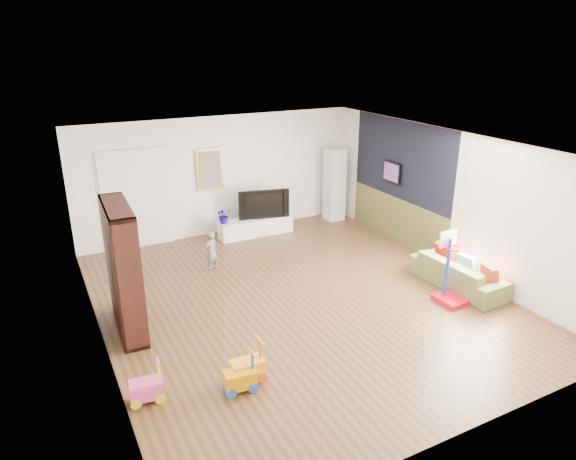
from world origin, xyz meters
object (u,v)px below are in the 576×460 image
bookshelf (123,270)px  sofa (458,273)px  basketball_hoop (454,269)px  media_console (256,226)px

bookshelf → sofa: bookshelf is taller
sofa → basketball_hoop: (-0.54, -0.39, 0.37)m
media_console → bookshelf: bookshelf is taller
sofa → basketball_hoop: size_ratio=1.45×
media_console → bookshelf: 4.54m
bookshelf → basketball_hoop: size_ratio=1.60×
media_console → sofa: size_ratio=0.94×
media_console → basketball_hoop: (1.65, -4.53, 0.43)m
sofa → basketball_hoop: 0.76m
media_console → sofa: bearing=-61.3°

